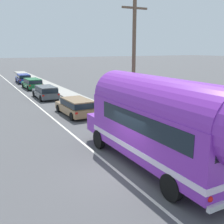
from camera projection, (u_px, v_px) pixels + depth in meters
name	position (u px, v px, depth m)	size (l,w,h in m)	color
ground_plane	(119.00, 173.00, 11.75)	(300.00, 300.00, 0.00)	#4C4C4F
lane_markings	(67.00, 112.00, 22.82)	(3.56, 80.00, 0.01)	silver
sidewalk_slab	(108.00, 113.00, 22.39)	(2.14, 90.00, 0.15)	#9E9B93
utility_pole	(134.00, 62.00, 17.48)	(1.80, 0.24, 8.50)	brown
painted_bus	(164.00, 121.00, 11.35)	(2.69, 10.42, 4.12)	purple
car_lead	(76.00, 106.00, 21.57)	(2.12, 4.68, 1.37)	olive
car_second	(46.00, 91.00, 28.75)	(1.98, 4.63, 1.37)	#474C51
car_third	(32.00, 83.00, 35.71)	(2.10, 4.46, 1.37)	#196633
car_fourth	(23.00, 78.00, 41.82)	(2.00, 4.73, 1.37)	navy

